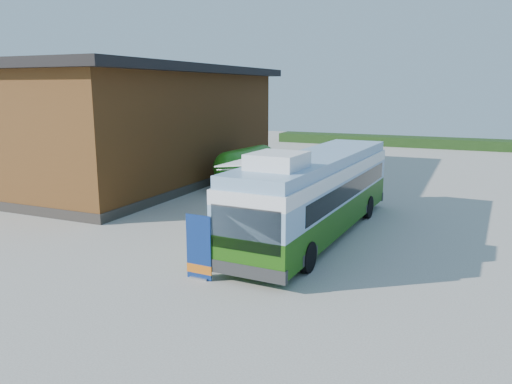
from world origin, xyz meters
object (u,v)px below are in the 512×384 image
at_px(slurry_tanker, 246,164).
at_px(banner, 199,253).
at_px(picnic_table, 268,206).
at_px(person_a, 229,170).
at_px(bus, 317,191).
at_px(person_b, 220,204).

bearing_deg(slurry_tanker, banner, -64.70).
bearing_deg(picnic_table, slurry_tanker, 128.30).
height_order(picnic_table, person_a, person_a).
distance_m(bus, person_b, 4.77).
xyz_separation_m(banner, picnic_table, (-1.03, 8.38, -0.36)).
bearing_deg(person_a, banner, -79.96).
bearing_deg(banner, person_a, 116.41).
height_order(bus, banner, bus).
bearing_deg(slurry_tanker, person_b, -66.81).
bearing_deg(slurry_tanker, person_a, -169.53).
height_order(picnic_table, person_b, person_b).
distance_m(bus, slurry_tanker, 11.71).
xyz_separation_m(picnic_table, person_a, (-5.61, 6.85, 0.36)).
distance_m(picnic_table, slurry_tanker, 8.27).
xyz_separation_m(banner, slurry_tanker, (-5.43, 15.34, 0.48)).
bearing_deg(person_b, bus, 138.51).
xyz_separation_m(bus, person_a, (-8.64, 8.94, -1.01)).
height_order(bus, person_a, bus).
height_order(bus, person_b, bus).
xyz_separation_m(bus, banner, (-1.99, -6.30, -1.01)).
relative_size(person_b, slurry_tanker, 0.27).
bearing_deg(person_b, slurry_tanker, -111.89).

